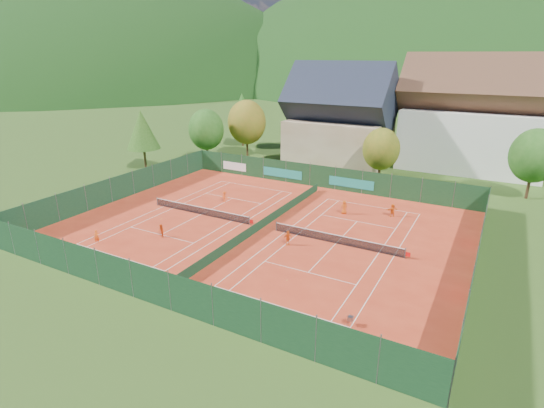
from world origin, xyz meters
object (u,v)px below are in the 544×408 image
at_px(player_left_near, 97,237).
at_px(player_left_mid, 161,231).
at_px(player_left_far, 225,197).
at_px(player_right_near, 288,238).
at_px(hotel_block_a, 473,121).
at_px(ball_hopper, 350,318).
at_px(player_right_far_b, 392,210).
at_px(chalet, 340,122).
at_px(player_right_far_a, 344,207).

distance_m(player_left_near, player_left_mid, 5.92).
bearing_deg(player_left_far, player_right_near, 151.04).
relative_size(player_left_near, player_left_far, 0.97).
distance_m(player_left_mid, player_right_near, 12.45).
height_order(hotel_block_a, ball_hopper, hotel_block_a).
height_order(ball_hopper, player_left_far, player_left_far).
bearing_deg(player_right_far_b, ball_hopper, 59.33).
height_order(player_left_near, player_left_far, player_left_far).
xyz_separation_m(hotel_block_a, player_right_far_b, (-5.09, -26.33, -6.65)).
xyz_separation_m(chalet, ball_hopper, (16.38, -41.66, -6.07)).
bearing_deg(player_right_far_a, hotel_block_a, -144.48).
height_order(player_left_mid, player_right_far_a, player_right_far_a).
height_order(player_left_far, player_right_far_a, player_right_far_a).
relative_size(player_left_near, player_right_far_a, 0.83).
height_order(player_left_near, player_right_far_a, player_right_far_a).
bearing_deg(ball_hopper, player_right_far_b, 96.61).
bearing_deg(hotel_block_a, player_left_mid, -118.81).
bearing_deg(hotel_block_a, player_right_far_b, -100.94).
bearing_deg(player_right_far_a, player_left_mid, 12.64).
xyz_separation_m(player_right_near, player_right_far_b, (6.77, 12.15, 0.01)).
bearing_deg(player_left_mid, chalet, 120.98).
xyz_separation_m(hotel_block_a, ball_hopper, (-2.62, -47.66, -6.83)).
bearing_deg(player_left_near, player_right_far_b, -1.48).
height_order(hotel_block_a, player_left_mid, hotel_block_a).
bearing_deg(player_left_far, player_left_near, 77.89).
height_order(hotel_block_a, player_right_far_a, hotel_block_a).
distance_m(ball_hopper, player_right_far_b, 21.48).
distance_m(player_left_mid, player_right_far_a, 19.97).
relative_size(chalet, player_right_far_b, 10.99).
relative_size(player_left_far, player_right_far_b, 0.91).
bearing_deg(player_right_near, chalet, 50.52).
height_order(ball_hopper, player_left_near, player_left_near).
bearing_deg(player_right_far_a, chalet, -102.72).
relative_size(hotel_block_a, ball_hopper, 27.00).
xyz_separation_m(player_left_mid, player_right_far_a, (13.50, 14.71, 0.11)).
distance_m(hotel_block_a, player_right_far_b, 27.63).
bearing_deg(player_left_far, player_left_mid, 94.51).
height_order(player_left_far, player_right_far_b, player_right_far_b).
bearing_deg(hotel_block_a, player_left_near, -120.87).
relative_size(hotel_block_a, player_right_near, 14.81).
bearing_deg(ball_hopper, player_right_near, 135.17).
relative_size(player_left_near, player_right_near, 0.89).
distance_m(player_left_near, player_right_far_b, 30.65).
bearing_deg(player_right_far_b, chalet, -92.89).
bearing_deg(player_right_far_b, player_left_near, 4.50).
xyz_separation_m(ball_hopper, player_left_mid, (-20.92, 4.87, 0.12)).
height_order(hotel_block_a, player_right_near, hotel_block_a).
relative_size(chalet, hotel_block_a, 0.75).
xyz_separation_m(chalet, player_left_near, (-8.95, -40.75, -5.97)).
bearing_deg(player_right_near, ball_hopper, -96.70).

